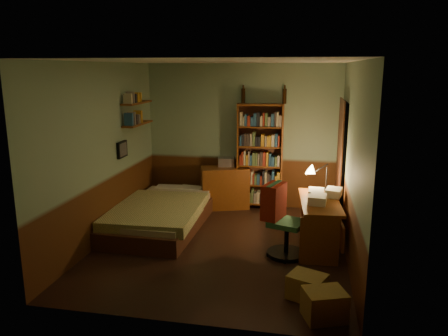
% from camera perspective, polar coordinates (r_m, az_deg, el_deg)
% --- Properties ---
extents(floor, '(3.50, 4.00, 0.02)m').
position_cam_1_polar(floor, '(6.42, -0.43, -10.19)').
color(floor, black).
rests_on(floor, ground).
extents(ceiling, '(3.50, 4.00, 0.02)m').
position_cam_1_polar(ceiling, '(5.91, -0.48, 13.88)').
color(ceiling, silver).
rests_on(ceiling, wall_back).
extents(wall_back, '(3.50, 0.02, 2.60)m').
position_cam_1_polar(wall_back, '(7.98, 2.42, 4.17)').
color(wall_back, gray).
rests_on(wall_back, ground).
extents(wall_left, '(0.02, 4.00, 2.60)m').
position_cam_1_polar(wall_left, '(6.60, -15.61, 1.87)').
color(wall_left, gray).
rests_on(wall_left, ground).
extents(wall_right, '(0.02, 4.00, 2.60)m').
position_cam_1_polar(wall_right, '(5.94, 16.42, 0.63)').
color(wall_right, gray).
rests_on(wall_right, ground).
extents(wall_front, '(3.50, 0.02, 2.60)m').
position_cam_1_polar(wall_front, '(4.14, -5.99, -4.16)').
color(wall_front, gray).
rests_on(wall_front, ground).
extents(doorway, '(0.06, 0.90, 2.00)m').
position_cam_1_polar(doorway, '(7.27, 15.06, 0.47)').
color(doorway, black).
rests_on(doorway, ground).
extents(door_trim, '(0.02, 0.98, 2.08)m').
position_cam_1_polar(door_trim, '(7.27, 14.78, 0.48)').
color(door_trim, '#432215').
rests_on(door_trim, ground).
extents(bed, '(1.29, 2.35, 0.69)m').
position_cam_1_polar(bed, '(7.15, -8.13, -4.86)').
color(bed, olive).
rests_on(bed, ground).
extents(dresser, '(0.94, 0.68, 0.76)m').
position_cam_1_polar(dresser, '(7.98, 0.11, -2.58)').
color(dresser, brown).
rests_on(dresser, ground).
extents(mini_stereo, '(0.33, 0.28, 0.16)m').
position_cam_1_polar(mini_stereo, '(7.99, 0.29, 0.81)').
color(mini_stereo, '#B2B2B7').
rests_on(mini_stereo, dresser).
extents(bookshelf, '(0.84, 0.33, 1.90)m').
position_cam_1_polar(bookshelf, '(7.84, 4.66, 1.41)').
color(bookshelf, brown).
rests_on(bookshelf, ground).
extents(bottle_left, '(0.09, 0.09, 0.26)m').
position_cam_1_polar(bottle_left, '(7.85, 2.52, 9.41)').
color(bottle_left, black).
rests_on(bottle_left, bookshelf).
extents(bottle_right, '(0.09, 0.09, 0.26)m').
position_cam_1_polar(bottle_right, '(7.77, 7.90, 9.27)').
color(bottle_right, black).
rests_on(bottle_right, bookshelf).
extents(desk, '(0.63, 1.32, 0.69)m').
position_cam_1_polar(desk, '(6.42, 12.26, -7.11)').
color(desk, brown).
rests_on(desk, ground).
extents(paper_stack, '(0.27, 0.33, 0.12)m').
position_cam_1_polar(paper_stack, '(6.55, 14.12, -3.11)').
color(paper_stack, silver).
rests_on(paper_stack, desk).
extents(desk_lamp, '(0.24, 0.24, 0.67)m').
position_cam_1_polar(desk_lamp, '(6.80, 13.29, -0.09)').
color(desk_lamp, black).
rests_on(desk_lamp, desk).
extents(office_chair, '(0.69, 0.65, 1.12)m').
position_cam_1_polar(office_chair, '(5.96, 8.25, -6.31)').
color(office_chair, '#2F663C').
rests_on(office_chair, ground).
extents(red_jacket, '(0.25, 0.42, 0.48)m').
position_cam_1_polar(red_jacket, '(5.68, 5.64, 1.19)').
color(red_jacket, '#B22819').
rests_on(red_jacket, office_chair).
extents(wall_shelf_lower, '(0.20, 0.90, 0.03)m').
position_cam_1_polar(wall_shelf_lower, '(7.50, -11.19, 5.69)').
color(wall_shelf_lower, brown).
rests_on(wall_shelf_lower, wall_left).
extents(wall_shelf_upper, '(0.20, 0.90, 0.03)m').
position_cam_1_polar(wall_shelf_upper, '(7.46, -11.31, 8.36)').
color(wall_shelf_upper, brown).
rests_on(wall_shelf_upper, wall_left).
extents(framed_picture, '(0.04, 0.32, 0.26)m').
position_cam_1_polar(framed_picture, '(7.13, -13.16, 2.38)').
color(framed_picture, black).
rests_on(framed_picture, wall_left).
extents(cardboard_box_a, '(0.50, 0.45, 0.31)m').
position_cam_1_polar(cardboard_box_a, '(4.78, 12.98, -17.00)').
color(cardboard_box_a, olive).
rests_on(cardboard_box_a, ground).
extents(cardboard_box_b, '(0.49, 0.45, 0.28)m').
position_cam_1_polar(cardboard_box_b, '(5.12, 10.82, -14.96)').
color(cardboard_box_b, olive).
rests_on(cardboard_box_b, ground).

